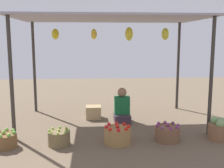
{
  "coord_description": "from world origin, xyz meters",
  "views": [
    {
      "loc": [
        -0.41,
        -6.16,
        1.86
      ],
      "look_at": [
        0.0,
        -0.56,
        0.95
      ],
      "focal_mm": 44.56,
      "sensor_mm": 36.0,
      "label": 1
    }
  ],
  "objects_px": {
    "vendor_person": "(122,109)",
    "basket_purple_onions": "(167,133)",
    "basket_green_apples": "(4,140)",
    "basket_limes": "(59,138)",
    "basket_red_tomatoes": "(117,135)",
    "basket_cabbages": "(220,130)",
    "wooden_crate_near_vendor": "(94,112)"
  },
  "relations": [
    {
      "from": "basket_red_tomatoes",
      "to": "vendor_person",
      "type": "bearing_deg",
      "value": 80.19
    },
    {
      "from": "basket_green_apples",
      "to": "basket_cabbages",
      "type": "xyz_separation_m",
      "value": [
        3.92,
        0.1,
        0.05
      ]
    },
    {
      "from": "basket_green_apples",
      "to": "basket_limes",
      "type": "relative_size",
      "value": 1.12
    },
    {
      "from": "vendor_person",
      "to": "basket_green_apples",
      "type": "relative_size",
      "value": 1.78
    },
    {
      "from": "vendor_person",
      "to": "basket_purple_onions",
      "type": "bearing_deg",
      "value": -60.82
    },
    {
      "from": "basket_limes",
      "to": "wooden_crate_near_vendor",
      "type": "relative_size",
      "value": 1.11
    },
    {
      "from": "basket_green_apples",
      "to": "basket_red_tomatoes",
      "type": "height_order",
      "value": "basket_red_tomatoes"
    },
    {
      "from": "basket_red_tomatoes",
      "to": "basket_purple_onions",
      "type": "bearing_deg",
      "value": 3.73
    },
    {
      "from": "vendor_person",
      "to": "basket_limes",
      "type": "relative_size",
      "value": 1.99
    },
    {
      "from": "vendor_person",
      "to": "basket_purple_onions",
      "type": "xyz_separation_m",
      "value": [
        0.71,
        -1.26,
        -0.16
      ]
    },
    {
      "from": "vendor_person",
      "to": "basket_red_tomatoes",
      "type": "relative_size",
      "value": 1.61
    },
    {
      "from": "basket_limes",
      "to": "wooden_crate_near_vendor",
      "type": "bearing_deg",
      "value": 69.34
    },
    {
      "from": "basket_limes",
      "to": "basket_red_tomatoes",
      "type": "distance_m",
      "value": 1.04
    },
    {
      "from": "basket_red_tomatoes",
      "to": "wooden_crate_near_vendor",
      "type": "xyz_separation_m",
      "value": [
        -0.42,
        1.64,
        -0.0
      ]
    },
    {
      "from": "basket_green_apples",
      "to": "wooden_crate_near_vendor",
      "type": "height_order",
      "value": "basket_green_apples"
    },
    {
      "from": "basket_red_tomatoes",
      "to": "basket_purple_onions",
      "type": "relative_size",
      "value": 1.05
    },
    {
      "from": "basket_purple_onions",
      "to": "basket_green_apples",
      "type": "bearing_deg",
      "value": -177.95
    },
    {
      "from": "basket_green_apples",
      "to": "basket_limes",
      "type": "xyz_separation_m",
      "value": [
        0.94,
        0.03,
        0.0
      ]
    },
    {
      "from": "basket_limes",
      "to": "basket_cabbages",
      "type": "distance_m",
      "value": 2.98
    },
    {
      "from": "basket_green_apples",
      "to": "basket_limes",
      "type": "distance_m",
      "value": 0.94
    },
    {
      "from": "basket_limes",
      "to": "basket_cabbages",
      "type": "height_order",
      "value": "basket_cabbages"
    },
    {
      "from": "vendor_person",
      "to": "basket_cabbages",
      "type": "height_order",
      "value": "vendor_person"
    },
    {
      "from": "basket_red_tomatoes",
      "to": "basket_cabbages",
      "type": "distance_m",
      "value": 1.94
    },
    {
      "from": "basket_green_apples",
      "to": "wooden_crate_near_vendor",
      "type": "relative_size",
      "value": 1.25
    },
    {
      "from": "basket_green_apples",
      "to": "basket_cabbages",
      "type": "bearing_deg",
      "value": 1.53
    },
    {
      "from": "basket_green_apples",
      "to": "basket_purple_onions",
      "type": "xyz_separation_m",
      "value": [
        2.91,
        0.1,
        0.01
      ]
    },
    {
      "from": "basket_green_apples",
      "to": "wooden_crate_near_vendor",
      "type": "distance_m",
      "value": 2.3
    },
    {
      "from": "vendor_person",
      "to": "basket_cabbages",
      "type": "xyz_separation_m",
      "value": [
        1.71,
        -1.26,
        -0.12
      ]
    },
    {
      "from": "wooden_crate_near_vendor",
      "to": "basket_cabbages",
      "type": "bearing_deg",
      "value": -33.81
    },
    {
      "from": "basket_red_tomatoes",
      "to": "basket_limes",
      "type": "bearing_deg",
      "value": -179.2
    },
    {
      "from": "basket_red_tomatoes",
      "to": "basket_green_apples",
      "type": "bearing_deg",
      "value": -178.75
    },
    {
      "from": "basket_green_apples",
      "to": "basket_red_tomatoes",
      "type": "xyz_separation_m",
      "value": [
        1.98,
        0.04,
        0.02
      ]
    }
  ]
}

